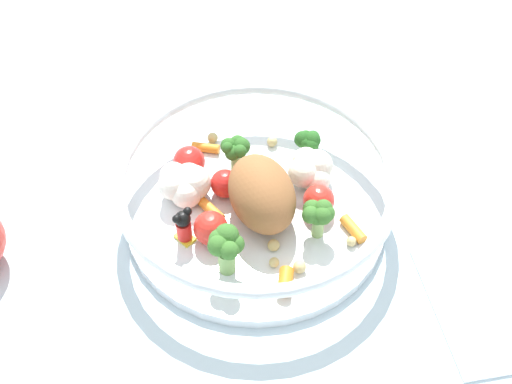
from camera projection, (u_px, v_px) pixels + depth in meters
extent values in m
plane|color=silver|center=(245.00, 219.00, 0.61)|extent=(2.40, 2.40, 0.00)
cylinder|color=white|center=(256.00, 211.00, 0.61)|extent=(0.25, 0.25, 0.01)
torus|color=white|center=(256.00, 176.00, 0.57)|extent=(0.26, 0.26, 0.01)
ellipsoid|color=#935B33|center=(262.00, 194.00, 0.58)|extent=(0.09, 0.06, 0.06)
cylinder|color=#7FAD5B|center=(307.00, 151.00, 0.65)|extent=(0.01, 0.01, 0.02)
sphere|color=#23561E|center=(311.00, 145.00, 0.63)|extent=(0.02, 0.02, 0.02)
sphere|color=#23561E|center=(312.00, 140.00, 0.63)|extent=(0.02, 0.02, 0.02)
sphere|color=#23561E|center=(313.00, 137.00, 0.64)|extent=(0.01, 0.01, 0.01)
sphere|color=#23561E|center=(306.00, 137.00, 0.64)|extent=(0.01, 0.01, 0.01)
sphere|color=#23561E|center=(302.00, 139.00, 0.63)|extent=(0.02, 0.02, 0.02)
sphere|color=#23561E|center=(305.00, 143.00, 0.63)|extent=(0.01, 0.01, 0.01)
cylinder|color=#8EB766|center=(236.00, 161.00, 0.63)|extent=(0.01, 0.01, 0.02)
sphere|color=#2D6023|center=(240.00, 151.00, 0.61)|extent=(0.01, 0.01, 0.01)
sphere|color=#2D6023|center=(240.00, 150.00, 0.62)|extent=(0.01, 0.01, 0.01)
sphere|color=#2D6023|center=(242.00, 146.00, 0.62)|extent=(0.02, 0.02, 0.02)
sphere|color=#2D6023|center=(238.00, 143.00, 0.63)|extent=(0.02, 0.02, 0.02)
sphere|color=#2D6023|center=(232.00, 144.00, 0.63)|extent=(0.01, 0.01, 0.01)
sphere|color=#2D6023|center=(228.00, 146.00, 0.62)|extent=(0.02, 0.02, 0.02)
sphere|color=#2D6023|center=(227.00, 148.00, 0.61)|extent=(0.01, 0.01, 0.01)
sphere|color=#2D6023|center=(232.00, 153.00, 0.62)|extent=(0.02, 0.02, 0.02)
cylinder|color=#7FAD5B|center=(227.00, 261.00, 0.55)|extent=(0.02, 0.02, 0.02)
sphere|color=#386B28|center=(229.00, 251.00, 0.52)|extent=(0.02, 0.02, 0.02)
sphere|color=#386B28|center=(235.00, 244.00, 0.54)|extent=(0.02, 0.02, 0.02)
sphere|color=#386B28|center=(227.00, 236.00, 0.53)|extent=(0.02, 0.02, 0.02)
sphere|color=#386B28|center=(220.00, 240.00, 0.53)|extent=(0.02, 0.02, 0.02)
sphere|color=#386B28|center=(218.00, 246.00, 0.53)|extent=(0.02, 0.02, 0.02)
cylinder|color=#8EB766|center=(318.00, 227.00, 0.58)|extent=(0.01, 0.01, 0.02)
sphere|color=#386B28|center=(323.00, 216.00, 0.56)|extent=(0.02, 0.02, 0.02)
sphere|color=#386B28|center=(326.00, 213.00, 0.56)|extent=(0.02, 0.02, 0.02)
sphere|color=#386B28|center=(323.00, 209.00, 0.56)|extent=(0.02, 0.02, 0.02)
sphere|color=#386B28|center=(320.00, 209.00, 0.57)|extent=(0.01, 0.01, 0.01)
sphere|color=#386B28|center=(312.00, 209.00, 0.57)|extent=(0.02, 0.02, 0.02)
sphere|color=#386B28|center=(311.00, 215.00, 0.56)|extent=(0.02, 0.02, 0.02)
sphere|color=#386B28|center=(317.00, 218.00, 0.56)|extent=(0.01, 0.01, 0.01)
sphere|color=silver|center=(317.00, 180.00, 0.61)|extent=(0.03, 0.03, 0.03)
sphere|color=silver|center=(317.00, 165.00, 0.62)|extent=(0.03, 0.03, 0.03)
sphere|color=silver|center=(306.00, 161.00, 0.62)|extent=(0.03, 0.03, 0.03)
sphere|color=silver|center=(303.00, 173.00, 0.61)|extent=(0.03, 0.03, 0.03)
sphere|color=white|center=(186.00, 193.00, 0.60)|extent=(0.03, 0.03, 0.03)
sphere|color=white|center=(193.00, 183.00, 0.60)|extent=(0.03, 0.03, 0.03)
sphere|color=white|center=(189.00, 177.00, 0.61)|extent=(0.03, 0.03, 0.03)
sphere|color=white|center=(180.00, 182.00, 0.60)|extent=(0.02, 0.02, 0.02)
sphere|color=white|center=(174.00, 176.00, 0.60)|extent=(0.03, 0.03, 0.03)
sphere|color=white|center=(179.00, 186.00, 0.61)|extent=(0.03, 0.03, 0.03)
sphere|color=white|center=(172.00, 186.00, 0.60)|extent=(0.03, 0.03, 0.03)
cube|color=yellow|center=(185.00, 238.00, 0.58)|extent=(0.02, 0.02, 0.00)
cylinder|color=red|center=(184.00, 230.00, 0.57)|extent=(0.02, 0.02, 0.02)
sphere|color=black|center=(183.00, 219.00, 0.56)|extent=(0.01, 0.01, 0.01)
sphere|color=black|center=(187.00, 211.00, 0.56)|extent=(0.01, 0.01, 0.01)
sphere|color=black|center=(177.00, 219.00, 0.55)|extent=(0.01, 0.01, 0.01)
cylinder|color=orange|center=(206.00, 148.00, 0.65)|extent=(0.02, 0.03, 0.01)
cylinder|color=orange|center=(353.00, 229.00, 0.58)|extent=(0.03, 0.01, 0.01)
cylinder|color=orange|center=(211.00, 210.00, 0.60)|extent=(0.03, 0.02, 0.01)
cylinder|color=orange|center=(288.00, 281.00, 0.54)|extent=(0.03, 0.02, 0.01)
sphere|color=red|center=(225.00, 184.00, 0.61)|extent=(0.03, 0.03, 0.03)
sphere|color=red|center=(319.00, 200.00, 0.59)|extent=(0.03, 0.03, 0.03)
sphere|color=red|center=(189.00, 162.00, 0.62)|extent=(0.03, 0.03, 0.03)
sphere|color=red|center=(211.00, 228.00, 0.57)|extent=(0.03, 0.03, 0.03)
sphere|color=tan|center=(272.00, 263.00, 0.56)|extent=(0.01, 0.01, 0.01)
sphere|color=tan|center=(274.00, 245.00, 0.57)|extent=(0.01, 0.01, 0.01)
sphere|color=#D1B775|center=(351.00, 241.00, 0.57)|extent=(0.01, 0.01, 0.01)
sphere|color=#D1B775|center=(259.00, 182.00, 0.62)|extent=(0.01, 0.01, 0.01)
sphere|color=#D1B775|center=(272.00, 142.00, 0.66)|extent=(0.01, 0.01, 0.01)
sphere|color=tan|center=(213.00, 138.00, 0.66)|extent=(0.01, 0.01, 0.01)
sphere|color=#D1B775|center=(300.00, 267.00, 0.55)|extent=(0.01, 0.01, 0.01)
sphere|color=#D1B775|center=(283.00, 178.00, 0.62)|extent=(0.01, 0.01, 0.01)
cube|color=white|center=(495.00, 302.00, 0.55)|extent=(0.15, 0.14, 0.01)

